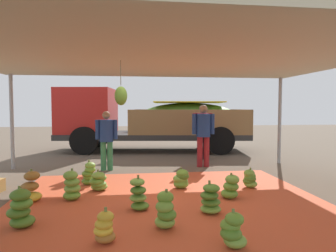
{
  "coord_description": "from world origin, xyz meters",
  "views": [
    {
      "loc": [
        -0.65,
        -5.31,
        1.65
      ],
      "look_at": [
        0.31,
        2.37,
        1.2
      ],
      "focal_mm": 32.52,
      "sensor_mm": 36.0,
      "label": 1
    }
  ],
  "objects_px": {
    "banana_bunch_5": "(21,209)",
    "banana_bunch_9": "(99,182)",
    "banana_bunch_2": "(72,186)",
    "worker_1": "(203,128)",
    "banana_bunch_7": "(89,174)",
    "banana_bunch_8": "(231,187)",
    "banana_bunch_12": "(210,200)",
    "banana_bunch_13": "(181,179)",
    "worker_0": "(106,136)",
    "cargo_truck_main": "(147,119)",
    "banana_bunch_1": "(139,195)",
    "banana_bunch_0": "(233,231)",
    "banana_bunch_10": "(31,188)",
    "banana_bunch_4": "(165,211)",
    "banana_bunch_3": "(105,228)",
    "worker_2": "(203,131)",
    "banana_bunch_11": "(250,179)"
  },
  "relations": [
    {
      "from": "banana_bunch_5",
      "to": "banana_bunch_9",
      "type": "bearing_deg",
      "value": 64.21
    },
    {
      "from": "banana_bunch_2",
      "to": "worker_1",
      "type": "xyz_separation_m",
      "value": [
        3.35,
        4.03,
        0.77
      ]
    },
    {
      "from": "banana_bunch_7",
      "to": "banana_bunch_8",
      "type": "relative_size",
      "value": 1.14
    },
    {
      "from": "banana_bunch_12",
      "to": "banana_bunch_13",
      "type": "distance_m",
      "value": 1.53
    },
    {
      "from": "worker_0",
      "to": "cargo_truck_main",
      "type": "bearing_deg",
      "value": 70.64
    },
    {
      "from": "banana_bunch_8",
      "to": "banana_bunch_12",
      "type": "xyz_separation_m",
      "value": [
        -0.57,
        -0.71,
        0.01
      ]
    },
    {
      "from": "banana_bunch_1",
      "to": "banana_bunch_8",
      "type": "bearing_deg",
      "value": 13.64
    },
    {
      "from": "banana_bunch_13",
      "to": "banana_bunch_8",
      "type": "bearing_deg",
      "value": -46.21
    },
    {
      "from": "banana_bunch_0",
      "to": "banana_bunch_1",
      "type": "xyz_separation_m",
      "value": [
        -1.06,
        1.48,
        0.04
      ]
    },
    {
      "from": "banana_bunch_8",
      "to": "cargo_truck_main",
      "type": "distance_m",
      "value": 6.74
    },
    {
      "from": "banana_bunch_0",
      "to": "banana_bunch_9",
      "type": "xyz_separation_m",
      "value": [
        -1.82,
        2.72,
        -0.02
      ]
    },
    {
      "from": "banana_bunch_10",
      "to": "worker_1",
      "type": "relative_size",
      "value": 0.33
    },
    {
      "from": "banana_bunch_12",
      "to": "worker_1",
      "type": "bearing_deg",
      "value": 77.85
    },
    {
      "from": "banana_bunch_12",
      "to": "cargo_truck_main",
      "type": "relative_size",
      "value": 0.07
    },
    {
      "from": "banana_bunch_1",
      "to": "banana_bunch_2",
      "type": "relative_size",
      "value": 0.99
    },
    {
      "from": "banana_bunch_8",
      "to": "banana_bunch_5",
      "type": "bearing_deg",
      "value": -163.91
    },
    {
      "from": "cargo_truck_main",
      "to": "banana_bunch_8",
      "type": "bearing_deg",
      "value": -80.19
    },
    {
      "from": "banana_bunch_4",
      "to": "worker_0",
      "type": "height_order",
      "value": "worker_0"
    },
    {
      "from": "cargo_truck_main",
      "to": "banana_bunch_2",
      "type": "bearing_deg",
      "value": -105.18
    },
    {
      "from": "banana_bunch_3",
      "to": "banana_bunch_10",
      "type": "xyz_separation_m",
      "value": [
        -1.41,
        1.83,
        0.07
      ]
    },
    {
      "from": "banana_bunch_7",
      "to": "banana_bunch_1",
      "type": "bearing_deg",
      "value": -59.83
    },
    {
      "from": "banana_bunch_10",
      "to": "banana_bunch_13",
      "type": "xyz_separation_m",
      "value": [
        2.76,
        0.54,
        -0.06
      ]
    },
    {
      "from": "banana_bunch_10",
      "to": "worker_1",
      "type": "xyz_separation_m",
      "value": [
        4.05,
        4.02,
        0.77
      ]
    },
    {
      "from": "banana_bunch_3",
      "to": "banana_bunch_1",
      "type": "bearing_deg",
      "value": 69.01
    },
    {
      "from": "banana_bunch_5",
      "to": "worker_0",
      "type": "xyz_separation_m",
      "value": [
        0.87,
        3.83,
        0.66
      ]
    },
    {
      "from": "banana_bunch_8",
      "to": "worker_1",
      "type": "height_order",
      "value": "worker_1"
    },
    {
      "from": "banana_bunch_8",
      "to": "banana_bunch_4",
      "type": "bearing_deg",
      "value": -137.43
    },
    {
      "from": "banana_bunch_10",
      "to": "banana_bunch_8",
      "type": "bearing_deg",
      "value": -4.23
    },
    {
      "from": "banana_bunch_1",
      "to": "banana_bunch_12",
      "type": "bearing_deg",
      "value": -15.17
    },
    {
      "from": "banana_bunch_0",
      "to": "banana_bunch_5",
      "type": "relative_size",
      "value": 0.79
    },
    {
      "from": "banana_bunch_1",
      "to": "worker_2",
      "type": "height_order",
      "value": "worker_2"
    },
    {
      "from": "banana_bunch_0",
      "to": "worker_0",
      "type": "bearing_deg",
      "value": 110.83
    },
    {
      "from": "banana_bunch_3",
      "to": "banana_bunch_2",
      "type": "bearing_deg",
      "value": 111.67
    },
    {
      "from": "banana_bunch_1",
      "to": "banana_bunch_10",
      "type": "height_order",
      "value": "banana_bunch_10"
    },
    {
      "from": "banana_bunch_4",
      "to": "banana_bunch_9",
      "type": "height_order",
      "value": "banana_bunch_4"
    },
    {
      "from": "banana_bunch_13",
      "to": "worker_1",
      "type": "height_order",
      "value": "worker_1"
    },
    {
      "from": "banana_bunch_2",
      "to": "worker_1",
      "type": "distance_m",
      "value": 5.3
    },
    {
      "from": "cargo_truck_main",
      "to": "worker_0",
      "type": "xyz_separation_m",
      "value": [
        -1.29,
        -3.68,
        -0.31
      ]
    },
    {
      "from": "banana_bunch_9",
      "to": "banana_bunch_13",
      "type": "xyz_separation_m",
      "value": [
        1.66,
        -0.03,
        0.01
      ]
    },
    {
      "from": "banana_bunch_9",
      "to": "banana_bunch_13",
      "type": "distance_m",
      "value": 1.66
    },
    {
      "from": "banana_bunch_0",
      "to": "banana_bunch_3",
      "type": "bearing_deg",
      "value": 167.95
    },
    {
      "from": "banana_bunch_2",
      "to": "banana_bunch_13",
      "type": "xyz_separation_m",
      "value": [
        2.07,
        0.56,
        -0.06
      ]
    },
    {
      "from": "banana_bunch_0",
      "to": "banana_bunch_11",
      "type": "distance_m",
      "value": 2.86
    },
    {
      "from": "banana_bunch_12",
      "to": "banana_bunch_9",
      "type": "bearing_deg",
      "value": 140.48
    },
    {
      "from": "banana_bunch_4",
      "to": "banana_bunch_10",
      "type": "xyz_separation_m",
      "value": [
        -2.2,
        1.49,
        0.01
      ]
    },
    {
      "from": "banana_bunch_2",
      "to": "banana_bunch_3",
      "type": "distance_m",
      "value": 1.96
    },
    {
      "from": "banana_bunch_0",
      "to": "worker_1",
      "type": "distance_m",
      "value": 6.33
    },
    {
      "from": "banana_bunch_2",
      "to": "banana_bunch_5",
      "type": "height_order",
      "value": "banana_bunch_5"
    },
    {
      "from": "banana_bunch_2",
      "to": "worker_0",
      "type": "xyz_separation_m",
      "value": [
        0.42,
        2.63,
        0.66
      ]
    },
    {
      "from": "banana_bunch_4",
      "to": "banana_bunch_12",
      "type": "bearing_deg",
      "value": 33.97
    }
  ]
}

